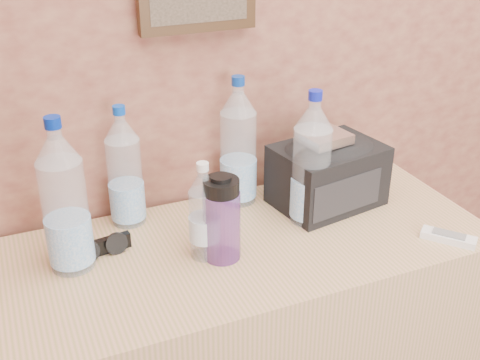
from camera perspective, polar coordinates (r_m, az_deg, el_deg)
name	(u,v)px	position (r m, az deg, el deg)	size (l,w,h in m)	color
pet_large_a	(65,204)	(1.40, -16.28, -2.22)	(0.10, 0.10, 0.37)	silver
pet_large_b	(125,173)	(1.57, -10.86, 0.68)	(0.09, 0.09, 0.32)	silver
pet_large_c	(238,148)	(1.64, -0.16, 3.05)	(0.10, 0.10, 0.36)	silver
pet_large_d	(311,166)	(1.55, 6.77, 1.35)	(0.10, 0.10, 0.36)	silver
pet_small	(204,216)	(1.42, -3.42, -3.43)	(0.07, 0.07, 0.25)	#ABCCD9
nalgene_bottle	(222,218)	(1.41, -1.75, -3.63)	(0.09, 0.09, 0.22)	#68308C
sunglasses	(100,247)	(1.50, -13.09, -6.22)	(0.15, 0.06, 0.04)	black
ac_remote	(449,238)	(1.61, 19.16, -5.17)	(0.13, 0.04, 0.02)	white
toiletry_bag	(328,171)	(1.67, 8.30, 0.81)	(0.28, 0.20, 0.19)	black
foil_packet	(325,138)	(1.60, 8.05, 3.98)	(0.12, 0.10, 0.03)	white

